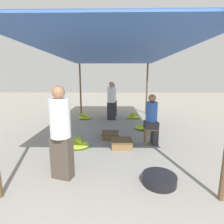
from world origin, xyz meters
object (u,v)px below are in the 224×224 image
vendor_foreground (61,132)px  shopper_walking_mid (113,99)px  banana_pile_left_1 (77,144)px  banana_pile_right_0 (144,127)px  banana_pile_left_0 (85,117)px  crate_near (110,135)px  shopper_walking_far (111,100)px  banana_pile_right_1 (133,116)px  stool (151,131)px  vendor_seated (152,119)px  crate_mid (122,143)px  basin_black (159,179)px

vendor_foreground → shopper_walking_mid: 5.39m
banana_pile_left_1 → banana_pile_right_0: bearing=40.2°
banana_pile_left_0 → crate_near: (1.19, -2.50, -0.01)m
shopper_walking_far → banana_pile_right_1: bearing=16.2°
vendor_foreground → banana_pile_right_1: (1.75, 4.77, -0.77)m
stool → vendor_seated: 0.35m
banana_pile_left_1 → crate_mid: bearing=2.0°
vendor_seated → banana_pile_right_1: (-0.16, 3.12, -0.63)m
crate_near → shopper_walking_far: (-0.02, 2.36, 0.75)m
crate_near → shopper_walking_far: bearing=90.5°
basin_black → shopper_walking_mid: bearing=99.0°
banana_pile_right_1 → crate_mid: banana_pile_right_1 is taller
vendor_foreground → shopper_walking_far: 4.55m
vendor_seated → banana_pile_right_0: vendor_seated is taller
vendor_seated → banana_pile_left_1: vendor_seated is taller
crate_mid → vendor_foreground: bearing=-127.9°
banana_pile_right_0 → vendor_foreground: bearing=-122.4°
stool → banana_pile_right_1: 3.13m
vendor_foreground → shopper_walking_far: (0.77, 4.49, -0.01)m
crate_mid → shopper_walking_far: size_ratio=0.33×
crate_near → basin_black: bearing=-68.7°
banana_pile_left_1 → shopper_walking_far: 3.30m
shopper_walking_far → crate_mid: bearing=-83.7°
banana_pile_left_0 → banana_pile_right_0: size_ratio=0.93×
banana_pile_left_1 → banana_pile_left_0: bearing=96.4°
banana_pile_left_0 → basin_black: bearing=-66.4°
banana_pile_left_1 → crate_near: bearing=41.9°
banana_pile_left_0 → crate_mid: 3.54m
shopper_walking_far → banana_pile_right_0: bearing=-51.2°
vendor_seated → shopper_walking_far: bearing=111.9°
shopper_walking_far → crate_near: bearing=-89.5°
stool → banana_pile_left_1: (-1.93, -0.28, -0.27)m
crate_near → crate_mid: size_ratio=0.93×
stool → banana_pile_left_1: stool is taller
banana_pile_left_1 → shopper_walking_mid: (0.85, 3.95, 0.71)m
banana_pile_left_1 → shopper_walking_mid: size_ratio=0.39×
banana_pile_right_1 → vendor_foreground: bearing=-110.1°
banana_pile_right_0 → crate_near: bearing=-141.2°
banana_pile_left_0 → shopper_walking_far: bearing=-6.7°
basin_black → crate_near: bearing=111.3°
vendor_foreground → basin_black: 1.86m
banana_pile_right_0 → crate_near: banana_pile_right_0 is taller
vendor_foreground → stool: size_ratio=3.64×
stool → banana_pile_left_0: stool is taller
vendor_seated → banana_pile_left_1: size_ratio=2.23×
vendor_seated → crate_mid: (-0.80, -0.24, -0.61)m
banana_pile_left_0 → banana_pile_left_1: size_ratio=0.93×
stool → banana_pile_left_1: bearing=-171.9°
vendor_seated → crate_mid: vendor_seated is taller
shopper_walking_far → stool: bearing=-68.4°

